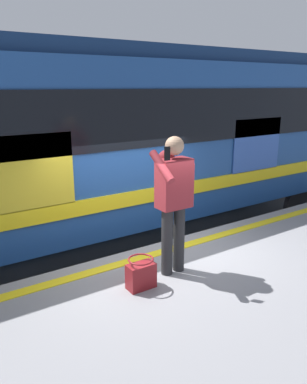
% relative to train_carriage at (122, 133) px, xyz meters
% --- Properties ---
extents(ground_plane, '(24.93, 24.93, 0.00)m').
position_rel_train_carriage_xyz_m(ground_plane, '(0.83, 2.17, -2.44)').
color(ground_plane, '#4C4742').
extents(safety_line, '(16.29, 0.16, 0.01)m').
position_rel_train_carriage_xyz_m(safety_line, '(0.83, 2.47, -1.36)').
color(safety_line, yellow).
rests_on(safety_line, platform).
extents(track_rail_near, '(21.60, 0.08, 0.16)m').
position_rel_train_carriage_xyz_m(track_rail_near, '(0.83, 0.71, -2.36)').
color(track_rail_near, slate).
rests_on(track_rail_near, ground).
extents(track_rail_far, '(21.60, 0.08, 0.16)m').
position_rel_train_carriage_xyz_m(track_rail_far, '(0.83, -0.72, -2.36)').
color(track_rail_far, slate).
rests_on(track_rail_far, ground).
extents(train_carriage, '(12.74, 2.86, 3.81)m').
position_rel_train_carriage_xyz_m(train_carriage, '(0.00, 0.00, 0.00)').
color(train_carriage, '#1E478C').
rests_on(train_carriage, ground).
extents(passenger, '(0.57, 0.55, 1.70)m').
position_rel_train_carriage_xyz_m(passenger, '(0.97, 3.00, -0.36)').
color(passenger, '#262628').
rests_on(passenger, platform).
extents(handbag, '(0.32, 0.30, 0.37)m').
position_rel_train_carriage_xyz_m(handbag, '(1.51, 3.12, -1.20)').
color(handbag, maroon).
rests_on(handbag, platform).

